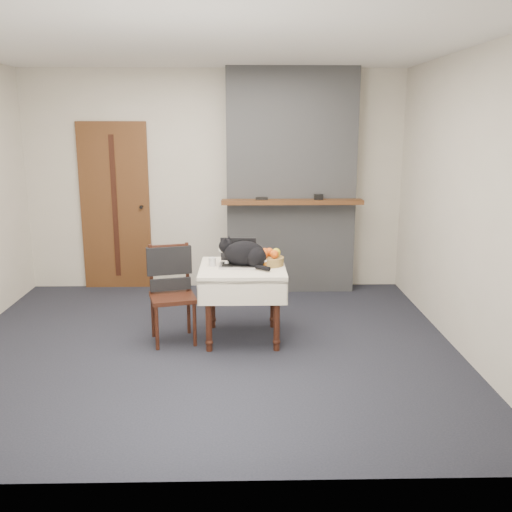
{
  "coord_description": "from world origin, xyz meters",
  "views": [
    {
      "loc": [
        0.34,
        -4.86,
        1.99
      ],
      "look_at": [
        0.45,
        0.15,
        0.81
      ],
      "focal_mm": 40.0,
      "sensor_mm": 36.0,
      "label": 1
    }
  ],
  "objects_px": {
    "side_table": "(243,278)",
    "fruit_basket": "(270,258)",
    "chair": "(171,280)",
    "cream_jar": "(212,262)",
    "laptop": "(238,259)",
    "pill_bottle": "(265,264)",
    "cat": "(245,254)",
    "door": "(115,207)"
  },
  "relations": [
    {
      "from": "cream_jar",
      "to": "cat",
      "type": "bearing_deg",
      "value": -3.98
    },
    {
      "from": "cream_jar",
      "to": "chair",
      "type": "relative_size",
      "value": 0.09
    },
    {
      "from": "cat",
      "to": "pill_bottle",
      "type": "distance_m",
      "value": 0.21
    },
    {
      "from": "door",
      "to": "chair",
      "type": "xyz_separation_m",
      "value": [
        0.86,
        -1.74,
        -0.43
      ]
    },
    {
      "from": "door",
      "to": "fruit_basket",
      "type": "bearing_deg",
      "value": -44.02
    },
    {
      "from": "door",
      "to": "laptop",
      "type": "bearing_deg",
      "value": -49.27
    },
    {
      "from": "side_table",
      "to": "laptop",
      "type": "relative_size",
      "value": 2.26
    },
    {
      "from": "fruit_basket",
      "to": "side_table",
      "type": "bearing_deg",
      "value": -167.94
    },
    {
      "from": "cat",
      "to": "fruit_basket",
      "type": "relative_size",
      "value": 1.86
    },
    {
      "from": "pill_bottle",
      "to": "side_table",
      "type": "bearing_deg",
      "value": 160.29
    },
    {
      "from": "cat",
      "to": "fruit_basket",
      "type": "height_order",
      "value": "cat"
    },
    {
      "from": "door",
      "to": "side_table",
      "type": "height_order",
      "value": "door"
    },
    {
      "from": "cat",
      "to": "chair",
      "type": "relative_size",
      "value": 0.55
    },
    {
      "from": "side_table",
      "to": "chair",
      "type": "bearing_deg",
      "value": 177.45
    },
    {
      "from": "cat",
      "to": "side_table",
      "type": "bearing_deg",
      "value": -154.28
    },
    {
      "from": "side_table",
      "to": "cream_jar",
      "type": "height_order",
      "value": "cream_jar"
    },
    {
      "from": "pill_bottle",
      "to": "chair",
      "type": "xyz_separation_m",
      "value": [
        -0.87,
        0.1,
        -0.17
      ]
    },
    {
      "from": "laptop",
      "to": "cat",
      "type": "distance_m",
      "value": 0.1
    },
    {
      "from": "laptop",
      "to": "pill_bottle",
      "type": "relative_size",
      "value": 4.54
    },
    {
      "from": "door",
      "to": "laptop",
      "type": "xyz_separation_m",
      "value": [
        1.49,
        -1.73,
        -0.24
      ]
    },
    {
      "from": "door",
      "to": "cat",
      "type": "bearing_deg",
      "value": -48.72
    },
    {
      "from": "side_table",
      "to": "chair",
      "type": "distance_m",
      "value": 0.67
    },
    {
      "from": "cream_jar",
      "to": "laptop",
      "type": "bearing_deg",
      "value": 5.96
    },
    {
      "from": "laptop",
      "to": "cream_jar",
      "type": "bearing_deg",
      "value": -171.1
    },
    {
      "from": "door",
      "to": "chair",
      "type": "distance_m",
      "value": 1.99
    },
    {
      "from": "pill_bottle",
      "to": "fruit_basket",
      "type": "height_order",
      "value": "fruit_basket"
    },
    {
      "from": "door",
      "to": "cat",
      "type": "xyz_separation_m",
      "value": [
        1.56,
        -1.77,
        -0.18
      ]
    },
    {
      "from": "laptop",
      "to": "cream_jar",
      "type": "height_order",
      "value": "laptop"
    },
    {
      "from": "side_table",
      "to": "fruit_basket",
      "type": "height_order",
      "value": "fruit_basket"
    },
    {
      "from": "laptop",
      "to": "fruit_basket",
      "type": "xyz_separation_m",
      "value": [
        0.29,
        0.01,
        -0.0
      ]
    },
    {
      "from": "door",
      "to": "cream_jar",
      "type": "distance_m",
      "value": 2.17
    },
    {
      "from": "laptop",
      "to": "chair",
      "type": "relative_size",
      "value": 0.39
    },
    {
      "from": "cream_jar",
      "to": "side_table",
      "type": "bearing_deg",
      "value": -4.57
    },
    {
      "from": "cream_jar",
      "to": "chair",
      "type": "xyz_separation_m",
      "value": [
        -0.39,
        0.01,
        -0.17
      ]
    },
    {
      "from": "laptop",
      "to": "pill_bottle",
      "type": "distance_m",
      "value": 0.27
    },
    {
      "from": "side_table",
      "to": "fruit_basket",
      "type": "relative_size",
      "value": 2.95
    },
    {
      "from": "cat",
      "to": "cream_jar",
      "type": "distance_m",
      "value": 0.31
    },
    {
      "from": "laptop",
      "to": "pill_bottle",
      "type": "xyz_separation_m",
      "value": [
        0.25,
        -0.12,
        -0.02
      ]
    },
    {
      "from": "pill_bottle",
      "to": "fruit_basket",
      "type": "xyz_separation_m",
      "value": [
        0.05,
        0.13,
        0.02
      ]
    },
    {
      "from": "fruit_basket",
      "to": "cream_jar",
      "type": "bearing_deg",
      "value": -176.59
    },
    {
      "from": "laptop",
      "to": "side_table",
      "type": "bearing_deg",
      "value": -44.9
    },
    {
      "from": "cat",
      "to": "fruit_basket",
      "type": "distance_m",
      "value": 0.24
    }
  ]
}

